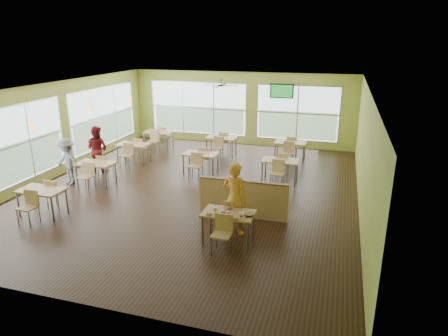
{
  "coord_description": "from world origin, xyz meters",
  "views": [
    {
      "loc": [
        4.3,
        -11.11,
        4.58
      ],
      "look_at": [
        1.34,
        -1.15,
        1.19
      ],
      "focal_mm": 32.0,
      "sensor_mm": 36.0,
      "label": 1
    }
  ],
  "objects": [
    {
      "name": "tv_backwall",
      "position": [
        1.8,
        5.9,
        2.45
      ],
      "size": [
        1.0,
        0.07,
        0.6
      ],
      "color": "black",
      "rests_on": "wall_back"
    },
    {
      "name": "patron_grey",
      "position": [
        -4.1,
        -0.71,
        0.77
      ],
      "size": [
        1.13,
        0.89,
        1.54
      ],
      "primitive_type": "imported",
      "rotation": [
        0.0,
        0.0,
        -0.37
      ],
      "color": "slate",
      "rests_on": "floor"
    },
    {
      "name": "room",
      "position": [
        0.0,
        0.0,
        1.6
      ],
      "size": [
        12.0,
        12.04,
        3.2
      ],
      "color": "black",
      "rests_on": "ground"
    },
    {
      "name": "window_bays",
      "position": [
        -2.65,
        3.08,
        1.48
      ],
      "size": [
        9.24,
        10.24,
        2.38
      ],
      "color": "white",
      "rests_on": "room"
    },
    {
      "name": "cup_red_far",
      "position": [
        2.36,
        -3.22,
        0.83
      ],
      "size": [
        0.1,
        0.1,
        0.38
      ],
      "color": "white",
      "rests_on": "main_table"
    },
    {
      "name": "dining_tables",
      "position": [
        -1.05,
        1.71,
        0.63
      ],
      "size": [
        6.92,
        8.72,
        0.87
      ],
      "color": "tan",
      "rests_on": "floor"
    },
    {
      "name": "cup_red_near",
      "position": [
        2.05,
        -3.16,
        0.81
      ],
      "size": [
        0.08,
        0.08,
        0.3
      ],
      "color": "white",
      "rests_on": "main_table"
    },
    {
      "name": "patron_maroon",
      "position": [
        -3.92,
        0.71,
        0.83
      ],
      "size": [
        0.84,
        0.66,
        1.66
      ],
      "primitive_type": "imported",
      "rotation": [
        0.0,
        0.0,
        3.1
      ],
      "color": "maroon",
      "rests_on": "floor"
    },
    {
      "name": "food_basket",
      "position": [
        2.5,
        -3.04,
        0.78
      ],
      "size": [
        0.23,
        0.23,
        0.05
      ],
      "color": "black",
      "rests_on": "main_table"
    },
    {
      "name": "wrapper_right",
      "position": [
        2.25,
        -3.3,
        0.77
      ],
      "size": [
        0.15,
        0.14,
        0.04
      ],
      "primitive_type": "ellipsoid",
      "rotation": [
        0.0,
        0.0,
        0.06
      ],
      "color": "#9F7B4D",
      "rests_on": "main_table"
    },
    {
      "name": "ketchup_cup",
      "position": [
        2.46,
        -3.14,
        0.76
      ],
      "size": [
        0.06,
        0.06,
        0.02
      ],
      "primitive_type": "cylinder",
      "color": "#AA1619",
      "rests_on": "main_table"
    },
    {
      "name": "half_wall_divider",
      "position": [
        2.0,
        -1.55,
        0.52
      ],
      "size": [
        2.4,
        0.14,
        1.04
      ],
      "color": "tan",
      "rests_on": "floor"
    },
    {
      "name": "ceiling_fan",
      "position": [
        -0.0,
        3.0,
        2.95
      ],
      "size": [
        1.25,
        1.25,
        0.29
      ],
      "color": "#2D2119",
      "rests_on": "ceiling"
    },
    {
      "name": "main_table",
      "position": [
        2.0,
        -3.0,
        0.63
      ],
      "size": [
        1.22,
        1.52,
        0.87
      ],
      "color": "tan",
      "rests_on": "floor"
    },
    {
      "name": "cup_yellow",
      "position": [
        1.92,
        -3.16,
        0.82
      ],
      "size": [
        0.1,
        0.1,
        0.35
      ],
      "color": "white",
      "rests_on": "main_table"
    },
    {
      "name": "wrapper_mid",
      "position": [
        1.93,
        -2.8,
        0.78
      ],
      "size": [
        0.23,
        0.21,
        0.05
      ],
      "primitive_type": "ellipsoid",
      "rotation": [
        0.0,
        0.0,
        -0.08
      ],
      "color": "#9F7B4D",
      "rests_on": "main_table"
    },
    {
      "name": "cup_blue",
      "position": [
        1.69,
        -3.05,
        0.81
      ],
      "size": [
        0.08,
        0.08,
        0.31
      ],
      "color": "white",
      "rests_on": "main_table"
    },
    {
      "name": "wrapper_left",
      "position": [
        1.61,
        -3.24,
        0.77
      ],
      "size": [
        0.19,
        0.17,
        0.04
      ],
      "primitive_type": "ellipsoid",
      "rotation": [
        0.0,
        0.0,
        -0.17
      ],
      "color": "#9F7B4D",
      "rests_on": "main_table"
    },
    {
      "name": "man_plaid",
      "position": [
        2.03,
        -2.52,
        0.91
      ],
      "size": [
        0.77,
        0.62,
        1.83
      ],
      "primitive_type": "imported",
      "rotation": [
        0.0,
        0.0,
        2.84
      ],
      "color": "#CE4F16",
      "rests_on": "floor"
    },
    {
      "name": "pendant_lights",
      "position": [
        -3.2,
        0.68,
        2.45
      ],
      "size": [
        0.11,
        7.31,
        0.86
      ],
      "color": "#2D2119",
      "rests_on": "ceiling"
    }
  ]
}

